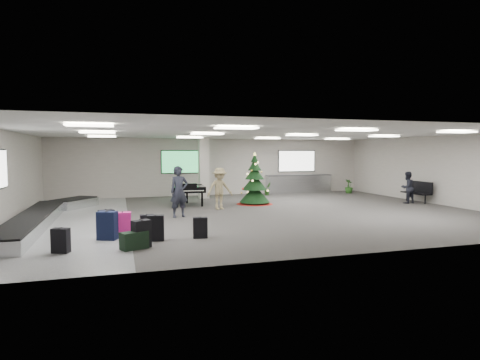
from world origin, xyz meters
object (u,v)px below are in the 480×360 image
object	(u,v)px
bench	(418,190)
potted_plant_right	(349,186)
christmas_tree	(255,186)
baggage_carousel	(43,216)
service_counter	(299,184)
traveler_a	(179,192)
grand_piano	(188,189)
traveler_bench	(407,187)
potted_plant_left	(268,189)
pink_suitcase	(123,225)
traveler_b	(220,189)

from	to	relation	value
bench	potted_plant_right	bearing A→B (deg)	101.60
christmas_tree	bench	bearing A→B (deg)	-12.09
baggage_carousel	service_counter	distance (m)	14.50
traveler_a	grand_piano	bearing A→B (deg)	62.64
traveler_bench	potted_plant_left	distance (m)	7.38
baggage_carousel	pink_suitcase	world-z (taller)	pink_suitcase
potted_plant_right	potted_plant_left	bearing A→B (deg)	175.26
christmas_tree	potted_plant_left	world-z (taller)	christmas_tree
traveler_b	bench	bearing A→B (deg)	-10.90
traveler_b	potted_plant_left	xyz separation A→B (m)	(3.96, 4.69, -0.52)
traveler_a	pink_suitcase	bearing A→B (deg)	-135.53
baggage_carousel	pink_suitcase	distance (m)	4.26
baggage_carousel	service_counter	size ratio (longest dim) A/B	2.40
traveler_a	traveler_b	xyz separation A→B (m)	(1.95, 1.58, -0.07)
pink_suitcase	traveler_bench	world-z (taller)	traveler_bench
bench	potted_plant_left	size ratio (longest dim) A/B	2.22
traveler_a	potted_plant_left	distance (m)	8.65
christmas_tree	traveler_b	world-z (taller)	christmas_tree
grand_piano	potted_plant_left	size ratio (longest dim) A/B	2.62
christmas_tree	traveler_a	distance (m)	4.83
potted_plant_left	potted_plant_right	xyz separation A→B (m)	(4.99, -0.41, 0.05)
baggage_carousel	grand_piano	size ratio (longest dim) A/B	5.03
pink_suitcase	potted_plant_left	bearing A→B (deg)	52.35
baggage_carousel	traveler_bench	xyz separation A→B (m)	(15.68, 0.73, 0.55)
christmas_tree	traveler_b	bearing A→B (deg)	-148.68
pink_suitcase	christmas_tree	xyz separation A→B (m)	(6.01, 5.93, 0.47)
service_counter	traveler_bench	distance (m)	6.65
grand_piano	baggage_carousel	bearing A→B (deg)	-146.95
service_counter	traveler_a	xyz separation A→B (m)	(-8.15, -6.95, 0.41)
bench	potted_plant_right	size ratio (longest dim) A/B	1.95
pink_suitcase	traveler_a	size ratio (longest dim) A/B	0.39
baggage_carousel	traveler_b	world-z (taller)	traveler_b
grand_piano	bench	distance (m)	11.08
bench	potted_plant_left	xyz separation A→B (m)	(-5.84, 5.16, -0.21)
bench	traveler_b	bearing A→B (deg)	178.66
grand_piano	bench	size ratio (longest dim) A/B	1.18
baggage_carousel	bench	xyz separation A→B (m)	(16.45, 0.91, 0.36)
traveler_a	service_counter	bearing A→B (deg)	28.26
potted_plant_left	potted_plant_right	size ratio (longest dim) A/B	0.88
christmas_tree	traveler_b	size ratio (longest dim) A/B	1.38
baggage_carousel	potted_plant_left	bearing A→B (deg)	29.77
traveler_b	baggage_carousel	bearing A→B (deg)	-176.53
traveler_b	service_counter	bearing A→B (deg)	32.66
pink_suitcase	traveler_bench	bearing A→B (deg)	19.98
traveler_b	traveler_bench	distance (m)	9.06
service_counter	christmas_tree	bearing A→B (deg)	-135.40
potted_plant_left	bench	bearing A→B (deg)	-41.43
pink_suitcase	christmas_tree	bearing A→B (deg)	47.28
baggage_carousel	traveler_b	distance (m)	6.81
bench	traveler_bench	distance (m)	0.81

